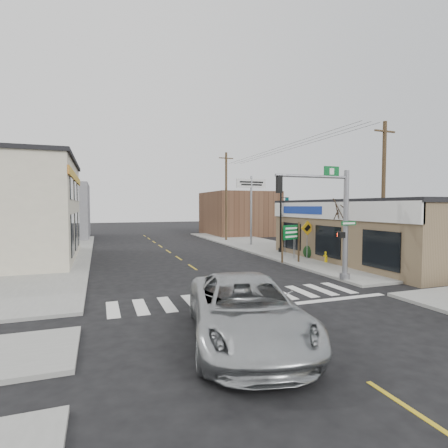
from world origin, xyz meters
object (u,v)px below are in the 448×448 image
object	(u,v)px
guide_sign	(291,236)
dance_center_sign	(251,193)
fire_hydrant	(326,256)
utility_pole_far	(226,195)
bare_tree	(345,204)
traffic_signal_pole	(335,213)
lamp_post	(281,212)
utility_pole_near	(383,195)
suv	(246,310)

from	to	relation	value
guide_sign	dance_center_sign	bearing A→B (deg)	61.44
fire_hydrant	dance_center_sign	xyz separation A→B (m)	(-0.33, 11.22, 4.51)
dance_center_sign	utility_pole_far	distance (m)	5.09
dance_center_sign	bare_tree	bearing A→B (deg)	-91.51
traffic_signal_pole	bare_tree	distance (m)	4.25
fire_hydrant	lamp_post	xyz separation A→B (m)	(-0.24, 5.57, 2.75)
guide_sign	utility_pole_near	bearing A→B (deg)	-72.69
suv	lamp_post	distance (m)	18.66
guide_sign	bare_tree	size ratio (longest dim) A/B	0.55
lamp_post	bare_tree	world-z (taller)	lamp_post
dance_center_sign	bare_tree	xyz separation A→B (m)	(0.39, -12.93, -1.13)
bare_tree	lamp_post	bearing A→B (deg)	92.33
guide_sign	fire_hydrant	world-z (taller)	guide_sign
bare_tree	utility_pole_near	distance (m)	2.25
suv	lamp_post	size ratio (longest dim) A/B	1.18
traffic_signal_pole	lamp_post	size ratio (longest dim) A/B	1.03
suv	dance_center_sign	bearing A→B (deg)	77.91
guide_sign	utility_pole_far	xyz separation A→B (m)	(1.20, 15.50, 3.10)
lamp_post	utility_pole_far	world-z (taller)	utility_pole_far
bare_tree	fire_hydrant	bearing A→B (deg)	91.91
utility_pole_far	utility_pole_near	bearing A→B (deg)	-87.82
bare_tree	utility_pole_near	bearing A→B (deg)	-64.58
dance_center_sign	traffic_signal_pole	bearing A→B (deg)	-102.63
fire_hydrant	suv	bearing A→B (deg)	-134.95
dance_center_sign	utility_pole_far	bearing A→B (deg)	94.38
fire_hydrant	bare_tree	distance (m)	3.78
suv	traffic_signal_pole	world-z (taller)	traffic_signal_pole
utility_pole_near	traffic_signal_pole	bearing A→B (deg)	-168.45
traffic_signal_pole	fire_hydrant	size ratio (longest dim) A/B	7.57
lamp_post	utility_pole_far	bearing A→B (deg)	73.19
suv	utility_pole_near	bearing A→B (deg)	42.52
traffic_signal_pole	guide_sign	size ratio (longest dim) A/B	2.14
suv	bare_tree	size ratio (longest dim) A/B	1.34
traffic_signal_pole	fire_hydrant	bearing A→B (deg)	57.08
fire_hydrant	utility_pole_far	size ratio (longest dim) A/B	0.08
lamp_post	utility_pole_near	size ratio (longest dim) A/B	0.65
lamp_post	dance_center_sign	bearing A→B (deg)	70.01
suv	traffic_signal_pole	size ratio (longest dim) A/B	1.14
utility_pole_near	guide_sign	bearing A→B (deg)	123.46
guide_sign	traffic_signal_pole	bearing A→B (deg)	-116.39
guide_sign	utility_pole_far	size ratio (longest dim) A/B	0.28
dance_center_sign	utility_pole_far	xyz separation A→B (m)	(-0.67, 5.04, -0.10)
suv	fire_hydrant	world-z (taller)	suv
bare_tree	traffic_signal_pole	bearing A→B (deg)	-135.58
suv	dance_center_sign	world-z (taller)	dance_center_sign
utility_pole_far	lamp_post	bearing A→B (deg)	-89.47
utility_pole_near	utility_pole_far	world-z (taller)	utility_pole_far
traffic_signal_pole	bare_tree	xyz separation A→B (m)	(3.02, 2.96, 0.43)
lamp_post	bare_tree	size ratio (longest dim) A/B	1.13
fire_hydrant	utility_pole_far	world-z (taller)	utility_pole_far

